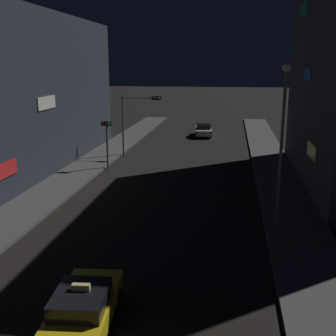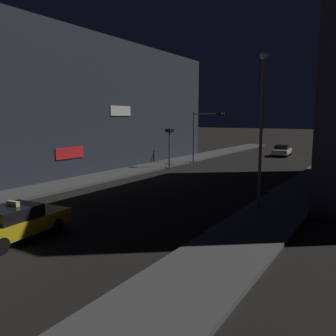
{
  "view_description": "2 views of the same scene",
  "coord_description": "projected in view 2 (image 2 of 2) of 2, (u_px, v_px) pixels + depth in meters",
  "views": [
    {
      "loc": [
        3.97,
        -5.61,
        8.18
      ],
      "look_at": [
        0.32,
        18.36,
        2.1
      ],
      "focal_mm": 44.4,
      "sensor_mm": 36.0,
      "label": 1
    },
    {
      "loc": [
        12.05,
        -2.79,
        4.94
      ],
      "look_at": [
        0.63,
        15.32,
        1.8
      ],
      "focal_mm": 37.12,
      "sensor_mm": 36.0,
      "label": 2
    }
  ],
  "objects": [
    {
      "name": "traffic_light_overhead",
      "position": [
        204.0,
        127.0,
        36.61
      ],
      "size": [
        3.58,
        0.42,
        5.54
      ],
      "color": "slate",
      "rests_on": "ground_plane"
    },
    {
      "name": "street_lamp_near_block",
      "position": [
        262.0,
        113.0,
        17.91
      ],
      "size": [
        0.43,
        0.43,
        8.07
      ],
      "color": "slate",
      "rests_on": "sidewalk_right"
    },
    {
      "name": "building_facade_left",
      "position": [
        92.0,
        106.0,
        33.92
      ],
      "size": [
        7.25,
        31.45,
        11.99
      ],
      "color": "#282D38",
      "rests_on": "ground_plane"
    },
    {
      "name": "sidewalk_left",
      "position": [
        166.0,
        164.0,
        36.61
      ],
      "size": [
        3.15,
        59.62,
        0.18
      ],
      "primitive_type": "cube",
      "color": "#4C4C4C",
      "rests_on": "ground_plane"
    },
    {
      "name": "far_car",
      "position": [
        282.0,
        150.0,
        44.3
      ],
      "size": [
        2.2,
        4.6,
        1.42
      ],
      "color": "silver",
      "rests_on": "ground_plane"
    },
    {
      "name": "traffic_light_left_kerb",
      "position": [
        169.0,
        140.0,
        33.31
      ],
      "size": [
        0.8,
        0.42,
        3.92
      ],
      "color": "slate",
      "rests_on": "ground_plane"
    },
    {
      "name": "taxi",
      "position": [
        15.0,
        222.0,
        14.03
      ],
      "size": [
        2.18,
        4.59,
        1.62
      ],
      "color": "yellow",
      "rests_on": "ground_plane"
    },
    {
      "name": "sidewalk_right",
      "position": [
        318.0,
        176.0,
        28.74
      ],
      "size": [
        3.15,
        59.62,
        0.18
      ],
      "primitive_type": "cube",
      "color": "#4C4C4C",
      "rests_on": "ground_plane"
    }
  ]
}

